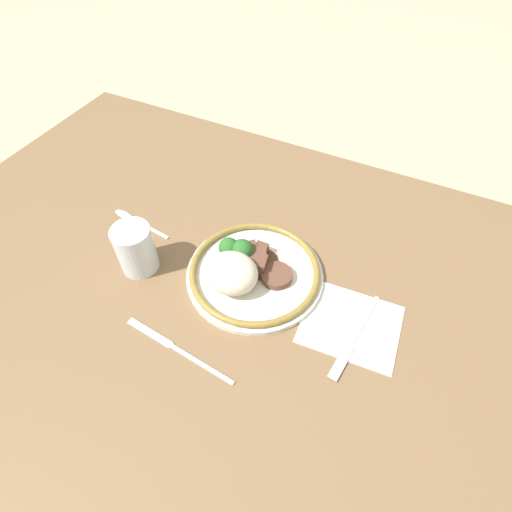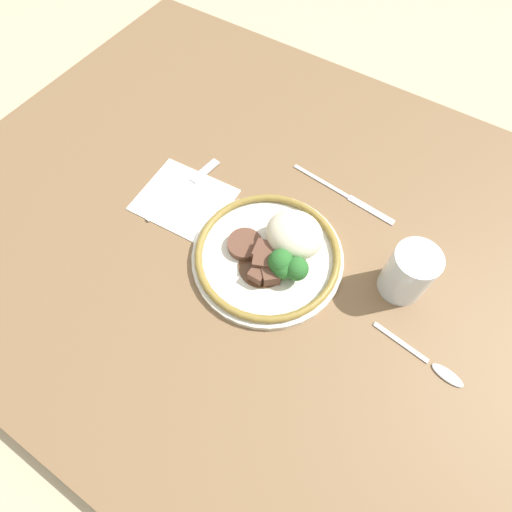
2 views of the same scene
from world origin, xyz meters
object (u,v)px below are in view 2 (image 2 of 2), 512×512
Objects in this scene: plate at (275,252)px; knife at (346,196)px; juice_glass at (407,275)px; spoon at (435,367)px; fork at (191,183)px.

plate is 1.18× the size of knife.
spoon is (0.09, -0.09, -0.04)m from juice_glass.
fork is at bearing -147.18° from knife.
spoon is (0.25, -0.21, 0.00)m from knife.
fork is (-0.40, -0.02, -0.04)m from juice_glass.
juice_glass is 0.14m from spoon.
juice_glass is at bearing -80.49° from fork.
plate is 0.19m from knife.
spoon is (0.50, -0.08, -0.00)m from fork.
plate is 1.39× the size of fork.
plate is at bearing -97.72° from knife.
knife is 0.32m from spoon.
knife is at bearing -55.30° from fork.
fork and spoon have the same top height.
juice_glass is at bearing 18.64° from plate.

